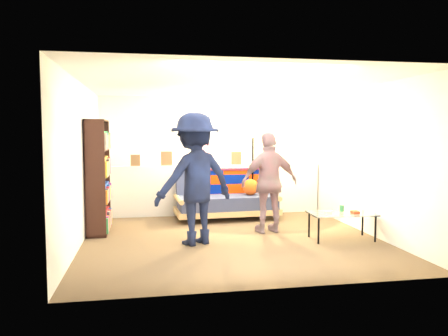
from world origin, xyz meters
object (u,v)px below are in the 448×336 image
futon_sofa (227,198)px  coffee_table (342,215)px  person_left (195,179)px  person_right (270,182)px  floor_lamp (253,156)px  bookshelf (98,180)px

futon_sofa → coffee_table: (1.44, -1.98, -0.00)m
coffee_table → person_left: size_ratio=0.52×
person_left → person_right: size_ratio=1.17×
coffee_table → floor_lamp: floor_lamp is taller
futon_sofa → person_right: size_ratio=1.20×
floor_lamp → person_left: 2.51m
futon_sofa → floor_lamp: bearing=23.0°
person_right → bookshelf: bearing=-18.0°
futon_sofa → bookshelf: size_ratio=1.07×
coffee_table → person_right: (-0.97, 0.68, 0.44)m
futon_sofa → floor_lamp: 1.01m
floor_lamp → person_left: (-1.39, -2.07, -0.22)m
futon_sofa → person_right: person_right is taller
futon_sofa → bookshelf: bearing=-161.3°
futon_sofa → bookshelf: 2.48m
floor_lamp → person_right: 1.59m
coffee_table → floor_lamp: size_ratio=0.61×
coffee_table → bookshelf: bearing=162.3°
floor_lamp → person_right: size_ratio=1.01×
person_left → floor_lamp: bearing=-146.9°
coffee_table → floor_lamp: (-0.87, 2.22, 0.80)m
bookshelf → floor_lamp: size_ratio=1.11×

